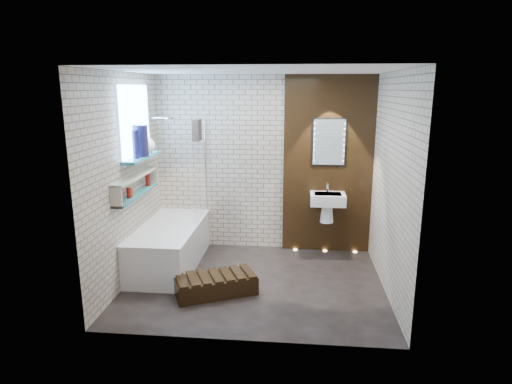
# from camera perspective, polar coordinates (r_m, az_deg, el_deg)

# --- Properties ---
(ground) EXTENTS (3.20, 3.20, 0.00)m
(ground) POSITION_cam_1_polar(r_m,az_deg,el_deg) (5.62, -0.15, -11.83)
(ground) COLOR black
(ground) RESTS_ON ground
(room_shell) EXTENTS (3.24, 3.20, 2.60)m
(room_shell) POSITION_cam_1_polar(r_m,az_deg,el_deg) (5.20, -0.16, 1.22)
(room_shell) COLOR #BCAA96
(room_shell) RESTS_ON ground
(walnut_panel) EXTENTS (1.30, 0.06, 2.60)m
(walnut_panel) POSITION_cam_1_polar(r_m,az_deg,el_deg) (6.44, 9.44, 3.42)
(walnut_panel) COLOR black
(walnut_panel) RESTS_ON ground
(clerestory_window) EXTENTS (0.18, 1.00, 0.94)m
(clerestory_window) POSITION_cam_1_polar(r_m,az_deg,el_deg) (5.81, -15.54, 8.03)
(clerestory_window) COLOR #7FADE0
(clerestory_window) RESTS_ON room_shell
(display_niche) EXTENTS (0.14, 1.30, 0.26)m
(display_niche) POSITION_cam_1_polar(r_m,az_deg,el_deg) (5.72, -15.44, 0.83)
(display_niche) COLOR teal
(display_niche) RESTS_ON room_shell
(bathtub) EXTENTS (0.79, 1.74, 0.70)m
(bathtub) POSITION_cam_1_polar(r_m,az_deg,el_deg) (6.15, -11.24, -6.89)
(bathtub) COLOR white
(bathtub) RESTS_ON ground
(bath_screen) EXTENTS (0.01, 0.78, 1.40)m
(bath_screen) POSITION_cam_1_polar(r_m,az_deg,el_deg) (6.21, -7.36, 2.93)
(bath_screen) COLOR white
(bath_screen) RESTS_ON bathtub
(towel) EXTENTS (0.09, 0.22, 0.29)m
(towel) POSITION_cam_1_polar(r_m,az_deg,el_deg) (6.01, -7.79, 8.07)
(towel) COLOR black
(towel) RESTS_ON bath_screen
(shower_head) EXTENTS (0.18, 0.18, 0.02)m
(shower_head) POSITION_cam_1_polar(r_m,az_deg,el_deg) (6.29, -11.31, 9.54)
(shower_head) COLOR silver
(shower_head) RESTS_ON room_shell
(washbasin) EXTENTS (0.50, 0.36, 0.58)m
(washbasin) POSITION_cam_1_polar(r_m,az_deg,el_deg) (6.36, 9.38, -1.42)
(washbasin) COLOR white
(washbasin) RESTS_ON walnut_panel
(led_mirror) EXTENTS (0.50, 0.02, 0.70)m
(led_mirror) POSITION_cam_1_polar(r_m,az_deg,el_deg) (6.35, 9.58, 6.47)
(led_mirror) COLOR black
(led_mirror) RESTS_ON walnut_panel
(walnut_step) EXTENTS (1.04, 0.78, 0.21)m
(walnut_step) POSITION_cam_1_polar(r_m,az_deg,el_deg) (5.34, -5.33, -12.09)
(walnut_step) COLOR black
(walnut_step) RESTS_ON ground
(niche_bottles) EXTENTS (0.06, 0.97, 0.16)m
(niche_bottles) POSITION_cam_1_polar(r_m,az_deg,el_deg) (5.72, -15.44, 0.51)
(niche_bottles) COLOR maroon
(niche_bottles) RESTS_ON display_niche
(sill_vases) EXTENTS (0.22, 0.55, 0.40)m
(sill_vases) POSITION_cam_1_polar(r_m,az_deg,el_deg) (5.84, -14.67, 6.25)
(sill_vases) COLOR #151437
(sill_vases) RESTS_ON clerestory_window
(floor_uplights) EXTENTS (0.96, 0.06, 0.01)m
(floor_uplights) POSITION_cam_1_polar(r_m,az_deg,el_deg) (6.72, 9.05, -7.63)
(floor_uplights) COLOR #FFD899
(floor_uplights) RESTS_ON ground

